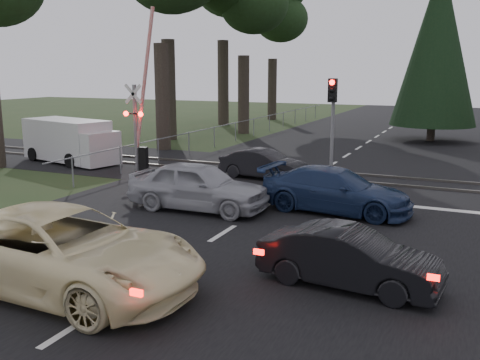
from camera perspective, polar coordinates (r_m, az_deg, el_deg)
The scene contains 17 objects.
ground at distance 12.28m, azimuth -8.06°, elevation -9.51°, with size 120.00×120.00×0.00m, color #273A1A.
road at distance 21.07m, azimuth 6.46°, elevation -0.49°, with size 14.00×100.00×0.01m, color black.
rail_corridor at distance 22.95m, azimuth 7.97°, elevation 0.48°, with size 120.00×8.00×0.01m, color black.
stop_line at distance 19.40m, azimuth 4.84°, elevation -1.49°, with size 13.00×0.35×0.00m, color silver.
rail_near at distance 22.19m, azimuth 7.40°, elevation 0.22°, with size 120.00×0.12×0.10m, color #59544C.
rail_far at distance 23.70m, azimuth 8.52°, elevation 0.92°, with size 120.00×0.12×0.10m, color #59544C.
crossing_signal at distance 23.76m, azimuth -10.64°, elevation 5.77°, with size 1.62×0.38×6.96m.
traffic_signal_center at distance 21.05m, azimuth 9.81°, elevation 7.11°, with size 0.32×0.48×4.10m.
euc_tree_e at distance 49.05m, azimuth 3.56°, elevation 17.60°, with size 6.00×6.00×13.20m.
conifer_tree at distance 35.80m, azimuth 20.30°, elevation 13.49°, with size 5.20×5.20×11.00m.
fence_left at distance 35.34m, azimuth 0.54°, elevation 4.49°, with size 0.10×36.00×1.20m, color slate, non-canonical shape.
cream_coupe at distance 11.47m, azimuth -18.40°, elevation -7.14°, with size 2.76×5.99×1.66m, color #FFEFB6.
dark_hatchback at distance 11.33m, azimuth 11.58°, elevation -8.20°, with size 1.29×3.71×1.22m, color black.
silver_car at distance 17.09m, azimuth -4.46°, elevation -0.66°, with size 1.84×4.56×1.55m, color #A1A2A9.
blue_sedan at distance 17.09m, azimuth 10.16°, elevation -1.10°, with size 1.94×4.78×1.39m, color navy.
dark_car_far at distance 22.06m, azimuth 2.51°, elevation 1.69°, with size 1.27×3.63×1.20m, color black.
white_van at distance 27.04m, azimuth -17.48°, elevation 3.97°, with size 5.58×3.09×2.06m.
Camera 1 is at (6.16, -9.66, 4.41)m, focal length 40.00 mm.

